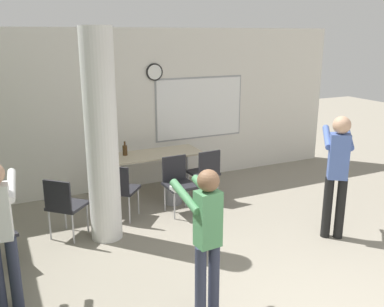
% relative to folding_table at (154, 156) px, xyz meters
% --- Properties ---
extents(wall_back, '(8.00, 0.15, 2.80)m').
position_rel_folding_table_xyz_m(wall_back, '(0.05, 0.59, 0.72)').
color(wall_back, silver).
rests_on(wall_back, ground_plane).
extents(support_pillar, '(0.42, 0.42, 2.80)m').
position_rel_folding_table_xyz_m(support_pillar, '(-1.18, -1.27, 0.72)').
color(support_pillar, white).
rests_on(support_pillar, ground_plane).
extents(folding_table, '(1.62, 0.67, 0.73)m').
position_rel_folding_table_xyz_m(folding_table, '(0.00, 0.00, 0.00)').
color(folding_table, beige).
rests_on(folding_table, ground_plane).
extents(bottle_on_table, '(0.08, 0.08, 0.24)m').
position_rel_folding_table_xyz_m(bottle_on_table, '(-0.48, 0.11, 0.14)').
color(bottle_on_table, '#4C3319').
rests_on(bottle_on_table, folding_table).
extents(waste_bin, '(0.29, 0.29, 0.30)m').
position_rel_folding_table_xyz_m(waste_bin, '(0.12, -0.54, -0.53)').
color(waste_bin, gray).
rests_on(waste_bin, ground_plane).
extents(chair_near_pillar, '(0.62, 0.62, 0.87)m').
position_rel_folding_table_xyz_m(chair_near_pillar, '(-1.69, -1.06, -0.17)').
color(chair_near_pillar, '#232328').
rests_on(chair_near_pillar, ground_plane).
extents(chair_table_right, '(0.47, 0.47, 0.87)m').
position_rel_folding_table_xyz_m(chair_table_right, '(0.67, -0.60, -0.17)').
color(chair_table_right, '#232328').
rests_on(chair_table_right, ground_plane).
extents(chair_table_front, '(0.45, 0.45, 0.87)m').
position_rel_folding_table_xyz_m(chair_table_front, '(0.06, -0.87, -0.17)').
color(chair_table_front, '#232328').
rests_on(chair_table_front, ground_plane).
extents(chair_table_left, '(0.62, 0.62, 0.87)m').
position_rel_folding_table_xyz_m(chair_table_left, '(-0.83, -0.78, -0.17)').
color(chair_table_left, '#232328').
rests_on(chair_table_left, ground_plane).
extents(person_playing_front, '(0.37, 0.59, 1.52)m').
position_rel_folding_table_xyz_m(person_playing_front, '(-0.73, -3.34, 0.22)').
color(person_playing_front, '#2D3347').
rests_on(person_playing_front, ground_plane).
extents(person_playing_side, '(0.61, 0.69, 1.69)m').
position_rel_folding_table_xyz_m(person_playing_side, '(1.62, -2.57, 0.32)').
color(person_playing_side, black).
rests_on(person_playing_side, ground_plane).
extents(person_watching_back, '(0.38, 0.59, 1.56)m').
position_rel_folding_table_xyz_m(person_watching_back, '(-2.48, -2.40, 0.24)').
color(person_watching_back, '#2D3347').
rests_on(person_watching_back, ground_plane).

